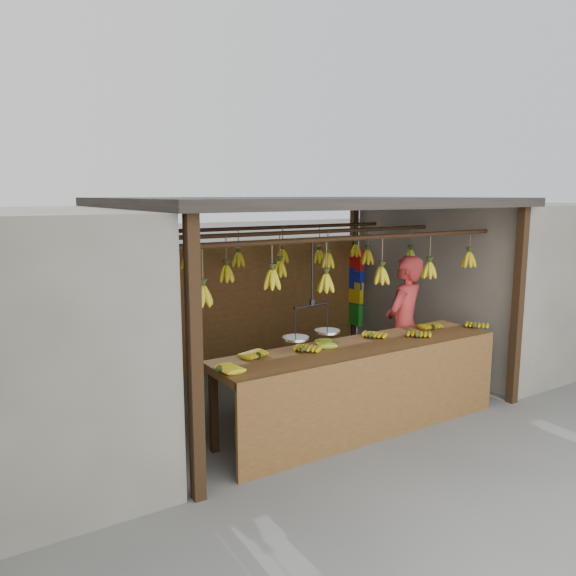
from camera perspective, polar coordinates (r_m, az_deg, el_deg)
ground at (r=6.98m, az=1.34°, el=-10.93°), size 80.00×80.00×0.00m
stall at (r=6.83m, az=-0.13°, el=5.59°), size 4.30×3.30×2.40m
neighbor_right at (r=9.14m, az=20.49°, el=0.80°), size 3.00×3.00×2.30m
counter at (r=5.83m, az=8.08°, el=-7.91°), size 3.49×0.74×0.96m
hanging_bananas at (r=6.59m, az=1.45°, el=2.29°), size 3.64×2.21×0.38m
balance_scale at (r=5.57m, az=2.44°, el=-4.19°), size 0.67×0.31×0.95m
vendor at (r=6.95m, az=11.70°, el=-3.82°), size 0.73×0.60×1.72m
bag_bundles at (r=8.90m, az=6.94°, el=0.15°), size 0.08×0.26×1.21m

